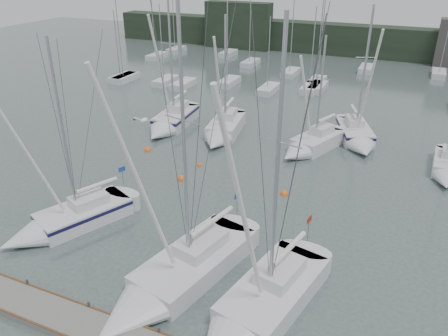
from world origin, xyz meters
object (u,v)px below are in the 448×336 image
object	(u,v)px
sailboat_near_left	(61,223)
sailboat_near_right	(253,316)
buoy_b	(284,194)
sailboat_mid_e	(448,170)
sailboat_near_center	(166,285)
sailboat_mid_b	(222,132)
buoy_d	(200,165)
sailboat_mid_a	(170,123)
buoy_a	(182,179)
buoy_c	(148,150)
sailboat_mid_d	(358,138)
sailboat_mid_c	(309,146)

from	to	relation	value
sailboat_near_left	sailboat_near_right	xyz separation A→B (m)	(13.94, -2.53, 0.02)
buoy_b	sailboat_mid_e	bearing A→B (deg)	36.13
sailboat_near_center	sailboat_mid_b	xyz separation A→B (m)	(-5.95, 20.61, 0.05)
sailboat_near_right	buoy_d	distance (m)	17.74
sailboat_mid_a	buoy_d	bearing A→B (deg)	-49.01
sailboat_mid_e	sailboat_near_left	bearing A→B (deg)	-139.03
buoy_a	buoy_c	xyz separation A→B (m)	(-5.46, 3.67, 0.00)
sailboat_near_center	sailboat_mid_d	bearing A→B (deg)	89.15
sailboat_near_left	buoy_b	xyz separation A→B (m)	(11.72, 10.21, -0.56)
sailboat_near_right	sailboat_mid_c	world-z (taller)	sailboat_near_right
sailboat_mid_c	buoy_b	distance (m)	8.17
sailboat_mid_b	sailboat_mid_e	distance (m)	19.59
sailboat_near_center	buoy_b	world-z (taller)	sailboat_near_center
sailboat_near_left	sailboat_mid_c	world-z (taller)	sailboat_near_left
sailboat_near_left	buoy_c	world-z (taller)	sailboat_near_left
sailboat_mid_d	buoy_c	xyz separation A→B (m)	(-16.99, -9.06, -0.62)
sailboat_near_left	buoy_c	distance (m)	13.04
sailboat_near_left	buoy_c	size ratio (longest dim) A/B	19.52
sailboat_mid_e	buoy_c	xyz separation A→B (m)	(-24.50, -5.33, -0.50)
sailboat_mid_a	sailboat_mid_e	size ratio (longest dim) A/B	1.34
buoy_a	sailboat_mid_c	bearing A→B (deg)	49.34
sailboat_near_center	sailboat_near_right	world-z (taller)	sailboat_near_center
sailboat_mid_c	buoy_c	world-z (taller)	sailboat_mid_c
sailboat_near_left	sailboat_near_right	size ratio (longest dim) A/B	0.85
sailboat_mid_d	buoy_d	size ratio (longest dim) A/B	28.32
sailboat_near_left	sailboat_mid_c	distance (m)	21.66
sailboat_mid_a	sailboat_near_left	bearing A→B (deg)	-86.73
buoy_d	sailboat_mid_a	bearing A→B (deg)	135.76
sailboat_mid_d	buoy_a	xyz separation A→B (m)	(-11.53, -12.73, -0.62)
sailboat_mid_d	sailboat_near_right	bearing A→B (deg)	-113.62
buoy_b	buoy_d	bearing A→B (deg)	166.86
sailboat_mid_b	sailboat_mid_d	xyz separation A→B (m)	(12.07, 3.63, 0.01)
sailboat_mid_d	sailboat_mid_c	bearing A→B (deg)	-156.34
sailboat_near_right	sailboat_mid_c	distance (m)	21.02
buoy_d	sailboat_near_center	bearing A→B (deg)	-69.93
sailboat_mid_e	buoy_a	xyz separation A→B (m)	(-19.04, -9.01, -0.50)
sailboat_mid_d	buoy_b	bearing A→B (deg)	-127.17
sailboat_mid_a	buoy_a	bearing A→B (deg)	-60.19
sailboat_near_center	buoy_b	xyz separation A→B (m)	(2.64, 12.50, -0.55)
sailboat_near_center	buoy_a	distance (m)	12.74
sailboat_mid_b	sailboat_near_center	bearing A→B (deg)	-82.73
buoy_c	buoy_d	world-z (taller)	buoy_c
sailboat_near_center	sailboat_mid_a	bearing A→B (deg)	132.85
sailboat_near_left	buoy_a	world-z (taller)	sailboat_near_left
sailboat_near_left	sailboat_near_right	bearing A→B (deg)	14.12
sailboat_near_center	sailboat_mid_a	xyz separation A→B (m)	(-11.67, 20.60, 0.12)
buoy_d	sailboat_mid_d	bearing A→B (deg)	41.10
buoy_a	buoy_c	distance (m)	6.58
sailboat_mid_d	sailboat_mid_b	bearing A→B (deg)	176.09
sailboat_mid_b	buoy_b	size ratio (longest dim) A/B	19.58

